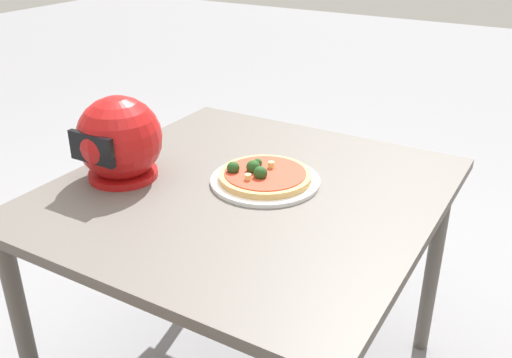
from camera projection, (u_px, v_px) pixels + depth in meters
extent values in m
cube|color=#5B5651|center=(247.00, 193.00, 1.59)|extent=(1.02, 1.06, 0.03)
cylinder|color=#5B5651|center=(433.00, 265.00, 1.91)|extent=(0.05, 0.05, 0.70)
cylinder|color=#5B5651|center=(213.00, 202.00, 2.32)|extent=(0.05, 0.05, 0.70)
cylinder|color=#5B5651|center=(24.00, 338.00, 1.59)|extent=(0.05, 0.05, 0.70)
cylinder|color=white|center=(265.00, 181.00, 1.61)|extent=(0.31, 0.31, 0.01)
cylinder|color=tan|center=(265.00, 176.00, 1.60)|extent=(0.27, 0.27, 0.02)
cylinder|color=red|center=(265.00, 173.00, 1.60)|extent=(0.23, 0.23, 0.00)
sphere|color=#234C1E|center=(253.00, 167.00, 1.60)|extent=(0.04, 0.04, 0.04)
sphere|color=#234C1E|center=(233.00, 168.00, 1.60)|extent=(0.04, 0.04, 0.04)
sphere|color=#234C1E|center=(258.00, 163.00, 1.64)|extent=(0.03, 0.03, 0.03)
sphere|color=#234C1E|center=(260.00, 173.00, 1.57)|extent=(0.04, 0.04, 0.04)
cylinder|color=#E0D172|center=(271.00, 165.00, 1.62)|extent=(0.02, 0.02, 0.02)
cylinder|color=#E0D172|center=(259.00, 172.00, 1.58)|extent=(0.03, 0.03, 0.02)
cylinder|color=#E0D172|center=(248.00, 177.00, 1.55)|extent=(0.02, 0.02, 0.02)
sphere|color=#B21414|center=(119.00, 138.00, 1.59)|extent=(0.24, 0.24, 0.24)
cylinder|color=#B21414|center=(123.00, 174.00, 1.64)|extent=(0.20, 0.20, 0.02)
cube|color=black|center=(92.00, 149.00, 1.51)|extent=(0.15, 0.02, 0.08)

